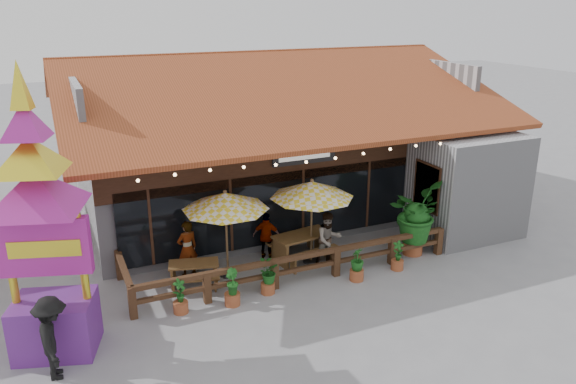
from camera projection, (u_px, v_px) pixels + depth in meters
name	position (u px, v px, depth m)	size (l,w,h in m)	color
ground	(342.00, 266.00, 17.62)	(100.00, 100.00, 0.00)	gray
restaurant_building	(270.00, 149.00, 22.74)	(15.50, 14.73, 6.09)	#ABABB0
patio_railing	(279.00, 264.00, 16.33)	(10.00, 2.60, 0.92)	#4E311B
umbrella_left	(225.00, 201.00, 16.24)	(3.36, 3.36, 2.73)	brown
umbrella_right	(312.00, 190.00, 17.11)	(3.26, 3.26, 2.77)	brown
picnic_table_left	(194.00, 270.00, 16.32)	(1.70, 1.55, 0.69)	brown
picnic_table_right	(302.00, 243.00, 17.84)	(2.05, 1.84, 0.88)	brown
thai_sign_tower	(37.00, 197.00, 12.13)	(3.36, 3.36, 7.28)	#612380
tropical_plant	(415.00, 214.00, 18.03)	(2.32, 2.31, 2.42)	brown
diner_a	(187.00, 248.00, 16.74)	(0.64, 0.42, 1.75)	#3B2112
diner_b	(329.00, 239.00, 17.39)	(0.85, 0.66, 1.75)	#3B2112
diner_c	(267.00, 236.00, 17.92)	(0.90, 0.37, 1.53)	#3B2112
pedestrian	(53.00, 338.00, 12.12)	(1.26, 0.72, 1.94)	black
planter_a	(180.00, 299.00, 14.83)	(0.40, 0.40, 0.98)	brown
planter_b	(232.00, 289.00, 15.20)	(0.43, 0.45, 1.06)	brown
planter_c	(268.00, 276.00, 15.79)	(0.78, 0.75, 0.98)	brown
planter_d	(357.00, 265.00, 16.55)	(0.54, 0.54, 1.03)	brown
planter_e	(398.00, 258.00, 17.25)	(0.40, 0.39, 0.94)	brown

